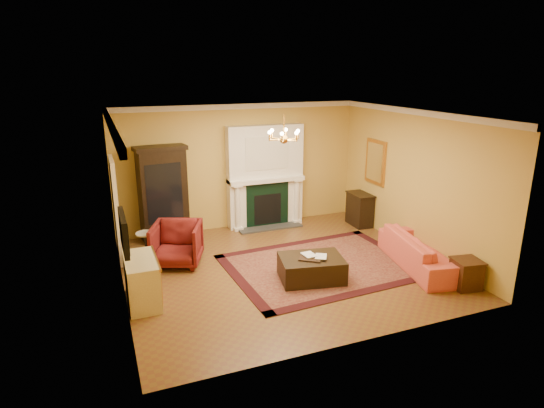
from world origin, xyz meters
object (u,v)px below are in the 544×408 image
wingback_armchair (177,242)px  console_table (360,210)px  pedestal_table (146,246)px  commode (142,281)px  leather_ottoman (311,268)px  coral_sofa (422,246)px  end_table (466,274)px  china_cabinet (163,195)px

wingback_armchair → console_table: size_ratio=1.20×
pedestal_table → commode: bearing=-99.2°
console_table → leather_ottoman: 3.43m
pedestal_table → coral_sofa: coral_sofa is taller
end_table → pedestal_table: bearing=148.9°
commode → end_table: 5.67m
wingback_armchair → pedestal_table: 0.61m
coral_sofa → end_table: (0.15, -1.04, -0.18)m
china_cabinet → coral_sofa: 5.67m
wingback_armchair → commode: (-0.82, -1.36, -0.08)m
end_table → leather_ottoman: size_ratio=0.44×
wingback_armchair → pedestal_table: size_ratio=1.40×
china_cabinet → wingback_armchair: 1.65m
console_table → wingback_armchair: bearing=-169.4°
commode → end_table: (5.45, -1.57, -0.14)m
coral_sofa → end_table: 1.07m
commode → china_cabinet: bearing=74.0°
coral_sofa → end_table: bearing=-160.3°
china_cabinet → pedestal_table: 1.59m
console_table → leather_ottoman: (-2.49, -2.35, -0.16)m
commode → console_table: 5.89m
coral_sofa → wingback_armchair: bearing=78.6°
commode → console_table: console_table is taller
china_cabinet → commode: 3.09m
china_cabinet → leather_ottoman: 3.93m
coral_sofa → leather_ottoman: (-2.28, 0.26, -0.20)m
pedestal_table → console_table: size_ratio=0.86×
pedestal_table → leather_ottoman: 3.32m
pedestal_table → coral_sofa: size_ratio=0.31×
wingback_armchair → coral_sofa: wingback_armchair is taller
china_cabinet → end_table: (4.62, -4.47, -0.78)m
wingback_armchair → console_table: bearing=30.6°
leather_ottoman → end_table: bearing=-16.6°
china_cabinet → coral_sofa: size_ratio=0.93×
pedestal_table → end_table: size_ratio=1.32×
commode → wingback_armchair: bearing=58.6°
wingback_armchair → leather_ottoman: wingback_armchair is taller
coral_sofa → leather_ottoman: 2.31m
china_cabinet → console_table: (4.68, -0.82, -0.64)m
commode → end_table: commode is taller
wingback_armchair → console_table: (4.69, 0.73, -0.08)m
commode → leather_ottoman: commode is taller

